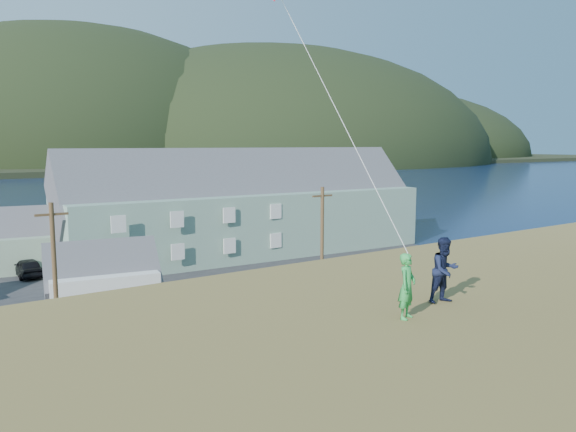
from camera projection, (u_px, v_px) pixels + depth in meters
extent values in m
plane|color=#0A1638|center=(155.00, 354.00, 30.32)|extent=(900.00, 900.00, 0.00)
cube|color=#4C3D19|center=(169.00, 365.00, 28.67)|extent=(110.00, 8.00, 0.10)
cube|color=#28282B|center=(76.00, 287.00, 44.25)|extent=(72.00, 36.00, 0.12)
ellipsoid|color=black|center=(83.00, 161.00, 306.92)|extent=(230.00, 207.00, 142.60)
ellipsoid|color=black|center=(272.00, 158.00, 351.85)|extent=(280.00, 252.00, 134.40)
ellipsoid|color=black|center=(379.00, 155.00, 443.36)|extent=(240.00, 216.00, 100.80)
cube|color=slate|center=(248.00, 222.00, 57.71)|extent=(37.25, 12.33, 6.30)
cube|color=#47474C|center=(247.00, 175.00, 57.09)|extent=(37.73, 12.08, 10.23)
cube|color=silver|center=(103.00, 290.00, 37.86)|extent=(7.47, 5.85, 2.72)
cube|color=#47474C|center=(102.00, 261.00, 37.60)|extent=(7.95, 5.89, 4.82)
cube|color=gray|center=(43.00, 250.00, 50.95)|extent=(10.58, 7.35, 3.13)
cube|color=#47474C|center=(41.00, 224.00, 50.64)|extent=(11.07, 7.38, 5.81)
cylinder|color=#47331E|center=(55.00, 284.00, 28.45)|extent=(0.24, 0.24, 8.28)
cylinder|color=#47331E|center=(322.00, 248.00, 37.97)|extent=(0.24, 0.24, 8.32)
imported|color=#305878|center=(75.00, 261.00, 50.37)|extent=(1.63, 4.31, 1.40)
imported|color=navy|center=(87.00, 276.00, 44.27)|extent=(1.85, 4.53, 1.54)
imported|color=black|center=(28.00, 267.00, 47.44)|extent=(2.08, 4.71, 1.58)
imported|color=green|center=(407.00, 286.00, 13.21)|extent=(0.67, 0.57, 1.57)
imported|color=black|center=(445.00, 270.00, 14.53)|extent=(0.91, 0.75, 1.72)
cylinder|color=white|center=(326.00, 88.00, 15.10)|extent=(0.02, 0.02, 10.17)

